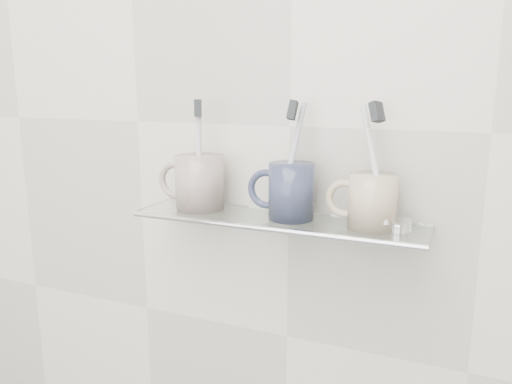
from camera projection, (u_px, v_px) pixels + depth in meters
The scene contains 18 objects.
wall_back at pixel (290, 126), 0.87m from camera, with size 2.50×2.50×0.00m, color silver.
shelf_glass at pixel (277, 220), 0.85m from camera, with size 0.50×0.12×0.01m, color silver.
shelf_rail at pixel (264, 229), 0.80m from camera, with size 0.01×0.01×0.50m, color silver.
bracket_left at pixel (184, 209), 0.97m from camera, with size 0.02×0.02×0.03m, color silver.
bracket_right at pixel (407, 233), 0.81m from camera, with size 0.02×0.02×0.03m, color silver.
mug_left at pixel (200, 182), 0.90m from camera, with size 0.09×0.09×0.10m, color silver.
mug_left_handle at pixel (176, 180), 0.92m from camera, with size 0.07×0.07×0.01m, color silver.
toothbrush_left at pixel (199, 154), 0.89m from camera, with size 0.01×0.01×0.19m, color silver.
bristles_left at pixel (198, 108), 0.87m from camera, with size 0.01×0.02×0.03m, color #26292C.
mug_center at pixel (291, 191), 0.83m from camera, with size 0.08×0.08×0.09m, color #1F2640.
mug_center_handle at pixel (267, 189), 0.85m from camera, with size 0.07×0.07×0.01m, color #1F2640.
toothbrush_center at pixel (292, 159), 0.82m from camera, with size 0.01×0.01×0.19m, color #B3B4C5.
bristles_center at pixel (292, 110), 0.80m from camera, with size 0.01×0.02×0.03m, color #26292C.
mug_right at pixel (372, 201), 0.78m from camera, with size 0.08×0.08×0.09m, color beige.
mug_right_handle at pixel (345, 199), 0.80m from camera, with size 0.06×0.06×0.01m, color beige.
toothbrush_right at pixel (374, 164), 0.77m from camera, with size 0.01×0.01×0.19m, color silver.
bristles_right at pixel (377, 112), 0.75m from camera, with size 0.01×0.02×0.03m, color #26292C.
chrome_cap at pixel (399, 225), 0.77m from camera, with size 0.04×0.04×0.02m, color silver.
Camera 1 is at (0.29, 0.27, 1.32)m, focal length 35.00 mm.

